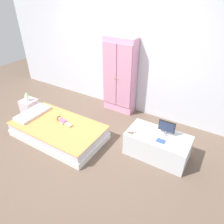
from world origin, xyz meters
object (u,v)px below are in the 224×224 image
Objects in this scene: doll at (62,120)px; book_blue at (161,141)px; rocking_horse_toy at (131,130)px; table_lamp at (27,95)px; tv_stand at (157,145)px; bed at (59,131)px; wardrobe at (120,76)px; tv_monitor at (167,127)px; nightstand at (30,107)px.

book_blue reaches higher than doll.
rocking_horse_toy is (1.35, 0.20, 0.17)m from doll.
book_blue is at bearing 8.10° from doll.
table_lamp reaches higher than tv_stand.
rocking_horse_toy is (1.35, 0.31, 0.35)m from bed.
book_blue is (2.96, 0.11, -0.06)m from table_lamp.
rocking_horse_toy reaches higher than bed.
wardrobe is 1.50m from rocking_horse_toy.
tv_monitor reaches higher than rocking_horse_toy.
wardrobe is at bearing 142.60° from tv_stand.
nightstand is 1.31× the size of tv_monitor.
table_lamp is (0.00, 0.00, 0.32)m from nightstand.
book_blue is at bearing 7.40° from rocking_horse_toy.
tv_monitor is (0.08, 0.09, 0.35)m from tv_stand.
wardrobe is at bearing 70.95° from doll.
doll is at bearing -167.75° from tv_stand.
table_lamp is 0.20× the size of tv_stand.
table_lamp is 0.12× the size of wardrobe.
book_blue is at bearing 11.54° from bed.
bed is at bearing -162.31° from tv_monitor.
rocking_horse_toy is at bearing 1.03° from nightstand.
doll is 1.86m from book_blue.
doll is 1.53m from wardrobe.
tv_monitor reaches higher than book_blue.
nightstand is at bearing 0.00° from table_lamp.
table_lamp is 1.60× the size of rocking_horse_toy.
bed is 6.49× the size of tv_monitor.
wardrobe is 12.16× the size of book_blue.
doll is 0.24× the size of wardrobe.
wardrobe is at bearing 37.33° from table_lamp.
rocking_horse_toy is (-0.42, -0.19, 0.27)m from tv_stand.
wardrobe is (0.48, 1.49, 0.68)m from bed.
table_lamp is 1.51× the size of book_blue.
book_blue reaches higher than bed.
tv_stand reaches higher than nightstand.
rocking_horse_toy reaches higher than nightstand.
table_lamp is 2.47m from rocking_horse_toy.
table_lamp is at bearing -142.67° from wardrobe.
tv_monitor is (1.85, 0.48, 0.25)m from doll.
wardrobe reaches higher than book_blue.
table_lamp is at bearing -173.81° from tv_monitor.
doll is (0.01, 0.12, 0.18)m from bed.
book_blue is (0.49, 0.06, -0.06)m from rocking_horse_toy.
tv_stand is 7.57× the size of book_blue.
tv_monitor is 0.58m from rocking_horse_toy.
book_blue is at bearing 2.10° from table_lamp.
bed is at bearing -166.97° from rocking_horse_toy.
wardrobe reaches higher than table_lamp.
nightstand is (-1.12, 0.27, 0.04)m from bed.
wardrobe is at bearing 37.33° from nightstand.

